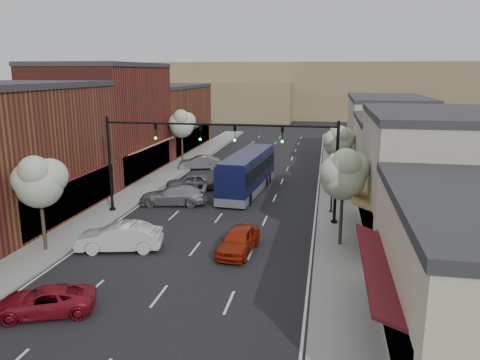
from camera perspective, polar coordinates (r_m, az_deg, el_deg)
The scene contains 28 objects.
ground at distance 25.90m, azimuth -6.74°, elevation -9.93°, with size 160.00×160.00×0.00m, color black.
sidewalk_left at distance 45.22m, azimuth -9.97°, elevation 0.11°, with size 2.80×73.00×0.15m, color gray.
sidewalk_right at distance 42.42m, azimuth 11.81°, elevation -0.84°, with size 2.80×73.00×0.15m, color gray.
curb_left at distance 44.76m, azimuth -8.29°, elevation 0.03°, with size 0.25×73.00×0.17m, color gray.
curb_right at distance 42.41m, azimuth 9.92°, elevation -0.76°, with size 0.25×73.00×0.17m, color gray.
bldg_left_midnear at distance 36.30m, azimuth -25.97°, elevation 3.16°, with size 10.14×14.10×9.40m.
bldg_left_midfar at distance 48.07m, azimuth -16.18°, elevation 6.99°, with size 10.14×14.10×10.90m.
bldg_left_far at distance 62.81m, azimuth -9.54°, elevation 7.51°, with size 10.14×18.10×8.40m.
bldg_right_midnear at distance 30.05m, azimuth 22.70°, elevation 0.19°, with size 9.14×12.10×7.90m.
bldg_right_midfar at distance 41.78m, azimuth 19.30°, elevation 2.82°, with size 9.14×12.10×6.40m.
bldg_right_far at distance 55.45m, azimuth 17.29°, elevation 5.86°, with size 9.14×16.10×7.40m.
hill_far at distance 113.02m, azimuth 7.06°, elevation 10.94°, with size 120.00×30.00×12.00m, color #7A6647.
hill_near at distance 105.94m, azimuth -7.24°, elevation 9.71°, with size 50.00×20.00×8.00m, color #7A6647.
signal_mast_right at distance 31.23m, azimuth 7.38°, elevation 2.90°, with size 8.22×0.46×7.00m.
signal_mast_left at distance 33.76m, azimuth -12.06°, elevation 3.49°, with size 8.22×0.46×7.00m.
tree_right_near at distance 27.26m, azimuth 12.58°, elevation 0.84°, with size 2.85×2.65×5.95m.
tree_right_far at distance 43.09m, azimuth 11.95°, elevation 4.68°, with size 2.85×2.65×5.43m.
tree_left_near at distance 28.10m, azimuth -23.30°, elevation -0.04°, with size 2.85×2.65×5.69m.
tree_left_far at distance 51.37m, azimuth -7.11°, elevation 6.87°, with size 2.85×2.65×6.13m.
lamp_post_near at distance 33.96m, azimuth 11.23°, elevation 0.80°, with size 0.44×0.44×4.44m.
lamp_post_far at distance 51.20m, azimuth 11.13°, elevation 4.90°, with size 0.44×0.44×4.44m.
coach_bus at distance 39.64m, azimuth 0.95°, elevation 0.99°, with size 3.30×11.25×3.40m.
red_hatchback at distance 26.78m, azimuth -0.19°, elevation -7.35°, with size 1.74×4.33×1.47m, color #9B1F0B.
parked_car_a at distance 22.11m, azimuth -22.71°, elevation -13.47°, with size 1.93×4.19×1.16m, color maroon.
parked_car_b at distance 27.95m, azimuth -14.48°, elevation -6.76°, with size 1.69×4.86×1.60m, color silver.
parked_car_c at distance 36.51m, azimuth -8.14°, elevation -1.85°, with size 2.11×5.18×1.50m, color gray.
parked_car_d at distance 40.89m, azimuth -6.03°, elevation -0.21°, with size 1.71×4.26×1.45m, color #54565B.
parked_car_e at distance 49.56m, azimuth -4.95°, elevation 2.14°, with size 1.50×4.31×1.42m, color gray.
Camera 1 is at (7.31, -22.70, 10.10)m, focal length 35.00 mm.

